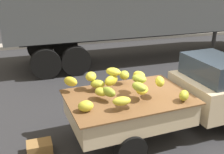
% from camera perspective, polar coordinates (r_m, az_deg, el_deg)
% --- Properties ---
extents(ground, '(220.00, 220.00, 0.00)m').
position_cam_1_polar(ground, '(6.97, 7.60, -10.27)').
color(ground, '#28282B').
extents(curb_strip, '(80.00, 0.80, 0.16)m').
position_cam_1_polar(curb_strip, '(14.93, -6.21, 7.32)').
color(curb_strip, gray).
rests_on(curb_strip, ground).
extents(pickup_truck, '(4.81, 2.14, 1.70)m').
position_cam_1_polar(pickup_truck, '(6.94, 17.11, -2.95)').
color(pickup_truck, '#CCB793').
rests_on(pickup_truck, ground).
extents(produce_crate, '(0.53, 0.38, 0.25)m').
position_cam_1_polar(produce_crate, '(6.19, -14.74, -13.93)').
color(produce_crate, olive).
rests_on(produce_crate, ground).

